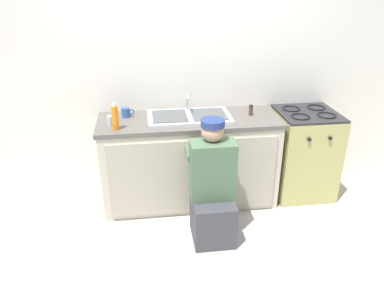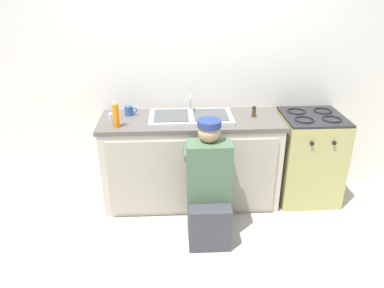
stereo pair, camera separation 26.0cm
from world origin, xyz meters
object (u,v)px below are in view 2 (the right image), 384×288
(spice_bottle_pepper, at_px, (254,112))
(sink_double_basin, at_px, (191,116))
(stove_range, at_px, (308,157))
(coffee_mug, at_px, (129,111))
(water_glass, at_px, (112,119))
(plumber_person, at_px, (209,192))
(soap_bottle_orange, at_px, (116,115))

(spice_bottle_pepper, bearing_deg, sink_double_basin, -178.87)
(stove_range, relative_size, coffee_mug, 7.38)
(water_glass, bearing_deg, coffee_mug, 58.83)
(stove_range, height_order, spice_bottle_pepper, spice_bottle_pepper)
(coffee_mug, bearing_deg, stove_range, -3.87)
(stove_range, height_order, plumber_person, plumber_person)
(stove_range, height_order, soap_bottle_orange, soap_bottle_orange)
(stove_range, distance_m, soap_bottle_orange, 1.99)
(water_glass, xyz_separation_m, spice_bottle_pepper, (1.36, 0.11, 0.00))
(soap_bottle_orange, bearing_deg, spice_bottle_pepper, 8.88)
(stove_range, xyz_separation_m, spice_bottle_pepper, (-0.60, 0.01, 0.50))
(plumber_person, xyz_separation_m, spice_bottle_pepper, (0.49, 0.64, 0.50))
(coffee_mug, bearing_deg, spice_bottle_pepper, -5.09)
(water_glass, bearing_deg, spice_bottle_pepper, 4.81)
(stove_range, distance_m, spice_bottle_pepper, 0.78)
(sink_double_basin, bearing_deg, water_glass, -172.16)
(plumber_person, distance_m, soap_bottle_orange, 1.08)
(sink_double_basin, height_order, coffee_mug, sink_double_basin)
(sink_double_basin, height_order, soap_bottle_orange, soap_bottle_orange)
(coffee_mug, bearing_deg, sink_double_basin, -11.27)
(water_glass, bearing_deg, soap_bottle_orange, -59.54)
(sink_double_basin, bearing_deg, coffee_mug, 168.73)
(plumber_person, distance_m, spice_bottle_pepper, 0.95)
(spice_bottle_pepper, bearing_deg, stove_range, -1.37)
(spice_bottle_pepper, relative_size, soap_bottle_orange, 0.42)
(water_glass, height_order, soap_bottle_orange, soap_bottle_orange)
(plumber_person, xyz_separation_m, coffee_mug, (-0.73, 0.75, 0.50))
(stove_range, bearing_deg, soap_bottle_orange, -174.31)
(sink_double_basin, relative_size, soap_bottle_orange, 3.20)
(sink_double_basin, bearing_deg, stove_range, -0.10)
(stove_range, height_order, water_glass, water_glass)
(plumber_person, bearing_deg, soap_bottle_orange, 151.61)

